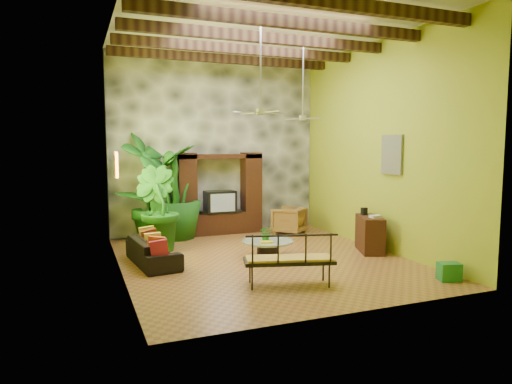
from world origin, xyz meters
name	(u,v)px	position (x,y,z in m)	size (l,w,h in m)	color
ground	(262,259)	(0.00, 0.00, 0.00)	(7.00, 7.00, 0.00)	brown
ceiling	(262,27)	(0.00, 0.00, 5.00)	(6.00, 7.00, 0.02)	silver
back_wall	(216,146)	(0.00, 3.50, 2.50)	(6.00, 0.02, 5.00)	#A6A826
left_wall	(118,146)	(-3.00, 0.00, 2.50)	(0.02, 7.00, 5.00)	#A6A826
right_wall	(377,146)	(3.00, 0.00, 2.50)	(0.02, 7.00, 5.00)	#A6A826
stone_accent_wall	(216,146)	(0.00, 3.44, 2.50)	(5.98, 0.10, 4.98)	#3A3C42
ceiling_beams	(262,37)	(0.00, 0.00, 4.78)	(5.95, 5.36, 0.22)	#392512
entertainment_center	(220,200)	(0.00, 3.14, 0.97)	(2.40, 0.55, 2.30)	black
ceiling_fan_front	(261,102)	(-0.20, -0.40, 3.40)	(1.28, 1.28, 1.86)	#ADADB1
ceiling_fan_back	(303,110)	(1.60, 1.20, 3.40)	(1.28, 1.28, 1.86)	#ADADB1
wall_art_mask	(116,165)	(-2.96, 1.00, 2.10)	(0.06, 0.32, 0.55)	orange
wall_art_painting	(392,155)	(2.96, -0.60, 2.30)	(0.06, 0.70, 0.90)	#25648A
sofa	(153,251)	(-2.31, 0.47, 0.27)	(1.88, 0.73, 0.55)	black
wicker_armchair	(289,220)	(1.84, 2.43, 0.38)	(0.81, 0.83, 0.75)	olive
tall_plant_a	(147,186)	(-2.04, 3.00, 1.43)	(1.51, 1.02, 2.87)	#17571A
tall_plant_b	(157,208)	(-2.01, 1.74, 1.02)	(1.12, 0.90, 2.04)	#1C631A
tall_plant_c	(175,192)	(-1.32, 2.94, 1.27)	(1.42, 1.42, 2.53)	#1A5616
coffee_table	(268,247)	(0.16, 0.06, 0.26)	(1.14, 1.14, 0.40)	black
centerpiece_plant	(266,232)	(0.14, 0.10, 0.57)	(0.31, 0.27, 0.34)	#1C691B
yellow_tray	(267,242)	(0.05, -0.16, 0.41)	(0.28, 0.20, 0.03)	yellow
iron_bench	(291,257)	(-0.26, -1.99, 0.53)	(1.70, 1.01, 0.57)	black
side_console	(370,234)	(2.65, -0.27, 0.42)	(0.47, 1.05, 0.84)	#331C10
green_bin	(449,272)	(2.65, -2.76, 0.17)	(0.39, 0.29, 0.34)	#1E7339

